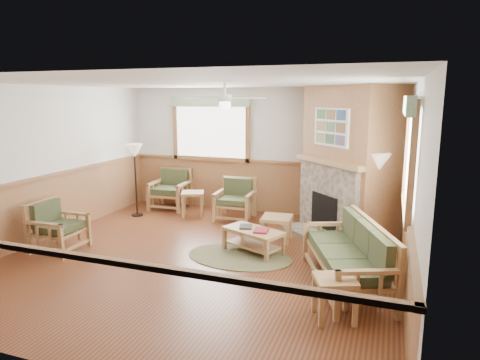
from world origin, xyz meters
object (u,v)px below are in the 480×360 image
(armchair_back_right, at_px, (235,200))
(floor_lamp_right, at_px, (377,202))
(sofa, at_px, (346,255))
(end_table_chairs, at_px, (193,204))
(floor_lamp_left, at_px, (136,180))
(footstool, at_px, (277,228))
(armchair_left, at_px, (58,226))
(coffee_table, at_px, (253,241))
(end_table_sofa, at_px, (334,298))
(armchair_back_left, at_px, (170,189))

(armchair_back_right, bearing_deg, floor_lamp_right, -21.79)
(sofa, distance_m, floor_lamp_right, 1.65)
(end_table_chairs, bearing_deg, floor_lamp_left, -160.50)
(armchair_back_right, bearing_deg, footstool, -45.03)
(armchair_left, relative_size, coffee_table, 0.84)
(armchair_back_right, bearing_deg, coffee_table, -64.87)
(coffee_table, bearing_deg, footstool, 96.41)
(end_table_sofa, bearing_deg, floor_lamp_left, 146.66)
(armchair_back_right, xyz_separation_m, end_table_chairs, (-0.95, -0.04, -0.16))
(armchair_left, bearing_deg, coffee_table, -73.30)
(sofa, bearing_deg, armchair_back_left, -146.05)
(sofa, height_order, armchair_back_left, armchair_back_left)
(armchair_left, bearing_deg, floor_lamp_left, -1.77)
(coffee_table, relative_size, end_table_sofa, 1.95)
(armchair_left, distance_m, footstool, 3.67)
(armchair_back_left, relative_size, end_table_chairs, 1.70)
(sofa, bearing_deg, armchair_left, -109.62)
(end_table_chairs, bearing_deg, footstool, -24.83)
(end_table_chairs, bearing_deg, armchair_left, -113.64)
(sofa, relative_size, footstool, 3.75)
(floor_lamp_left, height_order, floor_lamp_right, floor_lamp_right)
(coffee_table, xyz_separation_m, floor_lamp_right, (1.85, 0.80, 0.62))
(sofa, xyz_separation_m, end_table_chairs, (-3.44, 2.45, -0.18))
(floor_lamp_right, bearing_deg, end_table_chairs, 166.94)
(armchair_back_left, bearing_deg, armchair_back_right, -14.32)
(armchair_left, xyz_separation_m, footstool, (3.26, 1.67, -0.19))
(armchair_back_right, relative_size, end_table_sofa, 1.67)
(end_table_chairs, xyz_separation_m, end_table_sofa, (3.42, -3.39, -0.01))
(armchair_back_right, xyz_separation_m, armchair_left, (-2.11, -2.68, -0.01))
(coffee_table, height_order, footstool, footstool)
(armchair_left, distance_m, floor_lamp_right, 5.23)
(end_table_chairs, xyz_separation_m, footstool, (2.10, -0.97, -0.04))
(armchair_back_left, height_order, armchair_back_right, armchair_back_left)
(armchair_back_right, relative_size, footstool, 1.65)
(armchair_back_right, distance_m, floor_lamp_left, 2.15)
(end_table_sofa, bearing_deg, coffee_table, 131.53)
(armchair_back_left, height_order, floor_lamp_left, floor_lamp_left)
(floor_lamp_left, bearing_deg, sofa, -24.18)
(armchair_back_right, distance_m, coffee_table, 1.96)
(armchair_left, height_order, end_table_sofa, armchair_left)
(sofa, relative_size, armchair_back_left, 2.15)
(armchair_back_left, bearing_deg, armchair_left, -100.76)
(armchair_back_right, height_order, floor_lamp_left, floor_lamp_left)
(armchair_back_left, xyz_separation_m, end_table_chairs, (0.75, -0.37, -0.18))
(armchair_back_left, height_order, armchair_left, armchair_back_left)
(armchair_left, bearing_deg, end_table_sofa, -100.30)
(end_table_chairs, bearing_deg, end_table_sofa, -44.78)
(coffee_table, bearing_deg, sofa, -3.80)
(armchair_back_left, distance_m, coffee_table, 3.35)
(end_table_chairs, height_order, footstool, end_table_chairs)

